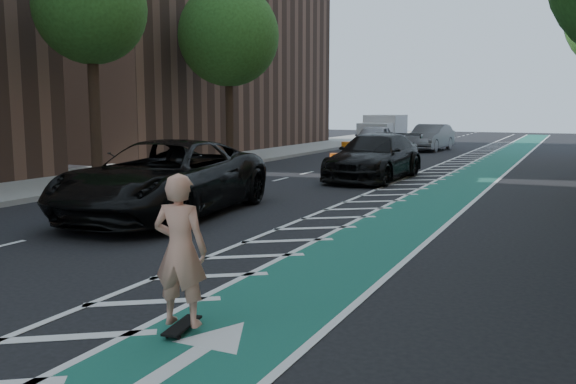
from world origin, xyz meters
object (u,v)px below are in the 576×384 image
Objects in this scene: skateboarder at (180,250)px; barrel_a at (143,207)px; suv_near at (165,178)px; suv_far at (375,157)px.

skateboarder reaches higher than barrel_a.
skateboarder is 7.93m from suv_near.
skateboarder is at bearing -78.44° from suv_far.
suv_near is at bearing 100.26° from barrel_a.
barrel_a is at bearing -86.00° from suv_near.
suv_far reaches higher than barrel_a.
skateboarder reaches higher than suv_near.
skateboarder is at bearing -47.50° from barrel_a.
suv_near is 1.15× the size of suv_far.
suv_near is 1.24m from barrel_a.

